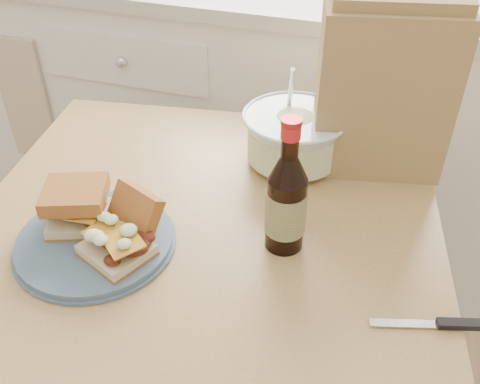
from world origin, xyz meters
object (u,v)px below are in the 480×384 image
(dining_table, at_px, (204,267))
(beer_bottle, at_px, (286,202))
(plate, at_px, (95,241))
(coleslaw_bowl, at_px, (294,139))
(paper_bag, at_px, (383,88))

(dining_table, bearing_deg, beer_bottle, -8.31)
(plate, height_order, beer_bottle, beer_bottle)
(beer_bottle, bearing_deg, plate, -174.75)
(coleslaw_bowl, bearing_deg, plate, -125.97)
(coleslaw_bowl, bearing_deg, dining_table, -112.15)
(dining_table, distance_m, plate, 0.23)
(plate, bearing_deg, dining_table, 33.44)
(paper_bag, bearing_deg, beer_bottle, -121.26)
(coleslaw_bowl, relative_size, paper_bag, 0.65)
(plate, distance_m, coleslaw_bowl, 0.47)
(plate, height_order, coleslaw_bowl, coleslaw_bowl)
(dining_table, height_order, beer_bottle, beer_bottle)
(dining_table, height_order, paper_bag, paper_bag)
(dining_table, xyz_separation_m, plate, (-0.16, -0.11, 0.12))
(paper_bag, bearing_deg, plate, -146.94)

